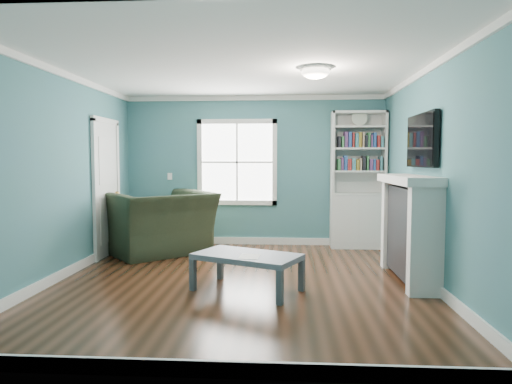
{
  "coord_description": "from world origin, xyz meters",
  "views": [
    {
      "loc": [
        0.54,
        -5.48,
        1.49
      ],
      "look_at": [
        0.17,
        0.4,
        1.07
      ],
      "focal_mm": 32.0,
      "sensor_mm": 36.0,
      "label": 1
    }
  ],
  "objects": [
    {
      "name": "room_walls",
      "position": [
        0.0,
        0.0,
        1.58
      ],
      "size": [
        5.0,
        5.0,
        5.0
      ],
      "color": "#407977",
      "rests_on": "ground"
    },
    {
      "name": "light_switch",
      "position": [
        -1.5,
        2.48,
        1.2
      ],
      "size": [
        0.08,
        0.01,
        0.12
      ],
      "primitive_type": "cube",
      "color": "white",
      "rests_on": "room_walls"
    },
    {
      "name": "tv",
      "position": [
        2.2,
        0.2,
        1.72
      ],
      "size": [
        0.06,
        1.1,
        0.65
      ],
      "primitive_type": "cube",
      "color": "black",
      "rests_on": "fireplace"
    },
    {
      "name": "bookshelf",
      "position": [
        1.77,
        2.3,
        0.92
      ],
      "size": [
        0.9,
        0.35,
        2.31
      ],
      "color": "silver",
      "rests_on": "ground"
    },
    {
      "name": "recliner",
      "position": [
        -1.45,
        1.6,
        0.66
      ],
      "size": [
        1.79,
        1.74,
        1.32
      ],
      "primitive_type": "imported",
      "rotation": [
        0.0,
        0.0,
        -2.42
      ],
      "color": "black",
      "rests_on": "ground"
    },
    {
      "name": "ceiling_fixture",
      "position": [
        0.9,
        0.1,
        2.55
      ],
      "size": [
        0.38,
        0.38,
        0.15
      ],
      "color": "white",
      "rests_on": "room_walls"
    },
    {
      "name": "coffee_table",
      "position": [
        0.11,
        -0.39,
        0.37
      ],
      "size": [
        1.32,
        1.07,
        0.42
      ],
      "rotation": [
        0.0,
        0.0,
        -0.44
      ],
      "color": "#454D53",
      "rests_on": "ground"
    },
    {
      "name": "fireplace",
      "position": [
        2.08,
        0.2,
        0.64
      ],
      "size": [
        0.44,
        1.58,
        1.3
      ],
      "color": "black",
      "rests_on": "ground"
    },
    {
      "name": "floor",
      "position": [
        0.0,
        0.0,
        0.0
      ],
      "size": [
        5.0,
        5.0,
        0.0
      ],
      "primitive_type": "plane",
      "color": "black",
      "rests_on": "ground"
    },
    {
      "name": "window",
      "position": [
        -0.3,
        2.49,
        1.45
      ],
      "size": [
        1.4,
        0.06,
        1.5
      ],
      "color": "white",
      "rests_on": "room_walls"
    },
    {
      "name": "door",
      "position": [
        -2.22,
        1.4,
        1.07
      ],
      "size": [
        0.12,
        0.98,
        2.17
      ],
      "color": "silver",
      "rests_on": "ground"
    },
    {
      "name": "paper_sheet",
      "position": [
        0.15,
        -0.54,
        0.43
      ],
      "size": [
        0.24,
        0.29,
        0.0
      ],
      "primitive_type": "cube",
      "rotation": [
        0.0,
        0.0,
        -0.08
      ],
      "color": "white",
      "rests_on": "coffee_table"
    },
    {
      "name": "trim",
      "position": [
        0.0,
        0.0,
        1.24
      ],
      "size": [
        4.5,
        5.0,
        2.6
      ],
      "color": "white",
      "rests_on": "ground"
    }
  ]
}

